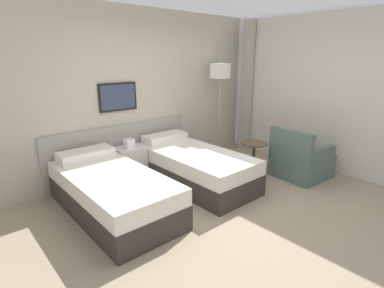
{
  "coord_description": "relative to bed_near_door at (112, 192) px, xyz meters",
  "views": [
    {
      "loc": [
        -2.65,
        -2.33,
        1.93
      ],
      "look_at": [
        0.18,
        0.91,
        0.67
      ],
      "focal_mm": 28.0,
      "sensor_mm": 36.0,
      "label": 1
    }
  ],
  "objects": [
    {
      "name": "ground_plane",
      "position": [
        1.11,
        -0.98,
        -0.27
      ],
      "size": [
        16.0,
        16.0,
        0.0
      ],
      "primitive_type": "plane",
      "color": "gray"
    },
    {
      "name": "bed_near_door",
      "position": [
        0.0,
        0.0,
        0.0
      ],
      "size": [
        0.95,
        2.01,
        0.65
      ],
      "color": "#332D28",
      "rests_on": "ground_plane"
    },
    {
      "name": "side_table",
      "position": [
        2.41,
        -0.39,
        0.11
      ],
      "size": [
        0.45,
        0.45,
        0.55
      ],
      "color": "brown",
      "rests_on": "ground_plane"
    },
    {
      "name": "nightstand",
      "position": [
        0.7,
        0.75,
        0.01
      ],
      "size": [
        0.43,
        0.4,
        0.69
      ],
      "color": "beige",
      "rests_on": "ground_plane"
    },
    {
      "name": "floor_lamp",
      "position": [
        2.65,
        0.67,
        1.29
      ],
      "size": [
        0.27,
        0.27,
        1.82
      ],
      "color": "#9E9993",
      "rests_on": "ground_plane"
    },
    {
      "name": "wall_window",
      "position": [
        3.58,
        -1.12,
        1.07
      ],
      "size": [
        0.21,
        4.51,
        2.7
      ],
      "color": "white",
      "rests_on": "ground_plane"
    },
    {
      "name": "wall_headboard",
      "position": [
        1.09,
        1.06,
        1.03
      ],
      "size": [
        10.0,
        0.1,
        2.7
      ],
      "color": "#B7AD99",
      "rests_on": "ground_plane"
    },
    {
      "name": "bed_near_window",
      "position": [
        1.4,
        0.0,
        0.0
      ],
      "size": [
        0.95,
        2.01,
        0.65
      ],
      "color": "#332D28",
      "rests_on": "ground_plane"
    },
    {
      "name": "armchair",
      "position": [
        2.89,
        -0.98,
        -0.0
      ],
      "size": [
        0.84,
        0.83,
        0.84
      ],
      "rotation": [
        0.0,
        0.0,
        1.48
      ],
      "color": "#4C6056",
      "rests_on": "ground_plane"
    }
  ]
}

